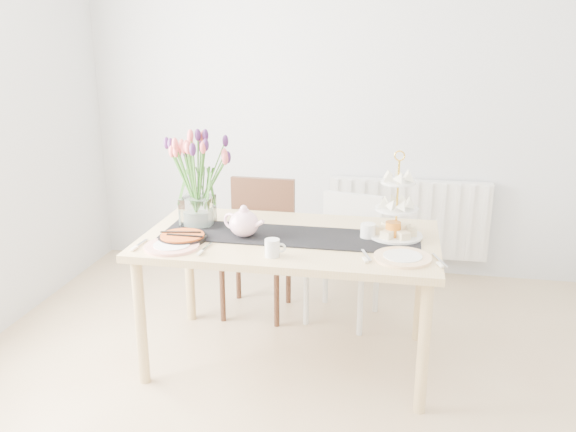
% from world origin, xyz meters
% --- Properties ---
extents(room_shell, '(4.50, 4.50, 4.50)m').
position_xyz_m(room_shell, '(0.00, 0.00, 1.30)').
color(room_shell, tan).
rests_on(room_shell, ground).
extents(radiator, '(1.20, 0.08, 0.60)m').
position_xyz_m(radiator, '(0.50, 2.19, 0.45)').
color(radiator, white).
rests_on(radiator, room_shell).
extents(dining_table, '(1.60, 0.90, 0.75)m').
position_xyz_m(dining_table, '(-0.15, 0.75, 0.67)').
color(dining_table, tan).
rests_on(dining_table, ground).
extents(chair_brown, '(0.44, 0.44, 0.88)m').
position_xyz_m(chair_brown, '(-0.48, 1.40, 0.51)').
color(chair_brown, '#3A2115').
rests_on(chair_brown, ground).
extents(chair_white, '(0.48, 0.48, 0.81)m').
position_xyz_m(chair_white, '(0.11, 1.41, 0.47)').
color(chair_white, silver).
rests_on(chair_white, ground).
extents(table_runner, '(1.40, 0.35, 0.01)m').
position_xyz_m(table_runner, '(-0.15, 0.75, 0.75)').
color(table_runner, black).
rests_on(table_runner, dining_table).
extents(tulip_vase, '(0.63, 0.63, 0.53)m').
position_xyz_m(tulip_vase, '(-0.70, 0.85, 1.09)').
color(tulip_vase, silver).
rests_on(tulip_vase, dining_table).
extents(cake_stand, '(0.29, 0.29, 0.43)m').
position_xyz_m(cake_stand, '(0.41, 0.84, 0.87)').
color(cake_stand, gold).
rests_on(cake_stand, dining_table).
extents(teapot, '(0.32, 0.29, 0.17)m').
position_xyz_m(teapot, '(-0.39, 0.69, 0.83)').
color(teapot, white).
rests_on(teapot, dining_table).
extents(cream_jug, '(0.11, 0.11, 0.08)m').
position_xyz_m(cream_jug, '(0.27, 0.80, 0.79)').
color(cream_jug, white).
rests_on(cream_jug, dining_table).
extents(tart_tin, '(0.26, 0.26, 0.03)m').
position_xyz_m(tart_tin, '(-0.70, 0.59, 0.77)').
color(tart_tin, black).
rests_on(tart_tin, dining_table).
extents(mug_white, '(0.09, 0.09, 0.09)m').
position_xyz_m(mug_white, '(-0.18, 0.44, 0.79)').
color(mug_white, silver).
rests_on(mug_white, dining_table).
extents(mug_orange, '(0.11, 0.11, 0.10)m').
position_xyz_m(mug_orange, '(0.40, 0.81, 0.80)').
color(mug_orange, orange).
rests_on(mug_orange, dining_table).
extents(plate_left, '(0.31, 0.31, 0.01)m').
position_xyz_m(plate_left, '(-0.72, 0.47, 0.76)').
color(plate_left, white).
rests_on(plate_left, dining_table).
extents(plate_right, '(0.36, 0.36, 0.01)m').
position_xyz_m(plate_right, '(0.46, 0.52, 0.76)').
color(plate_right, white).
rests_on(plate_right, dining_table).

